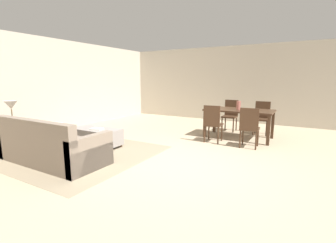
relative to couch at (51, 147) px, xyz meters
The scene contains 15 objects.
ground_plane 2.36m from the couch, 29.20° to the left, with size 10.80×10.80×0.00m, color tan.
wall_back 6.56m from the couch, 71.62° to the left, with size 9.00×0.12×2.70m, color #BCB2A0.
wall_left 3.14m from the couch, 146.30° to the left, with size 0.12×11.00×2.70m, color #BCB2A0.
area_rug 0.69m from the couch, 93.32° to the left, with size 3.00×2.80×0.01m, color gray.
couch is the anchor object (origin of this frame).
ottoman_table 1.19m from the couch, 93.41° to the left, with size 1.15×0.57×0.42m.
side_table 1.37m from the couch, behind, with size 0.40×0.40×0.57m.
table_lamp 1.53m from the couch, behind, with size 0.26×0.26×0.53m.
dining_table 4.47m from the couch, 54.88° to the left, with size 1.70×0.89×0.76m.
dining_chair_near_left 3.58m from the couch, 53.50° to the left, with size 0.42×0.42×0.92m.
dining_chair_near_right 4.12m from the couch, 43.08° to the left, with size 0.42×0.42×0.92m.
dining_chair_far_left 4.95m from the couch, 64.75° to the left, with size 0.40×0.40×0.92m.
dining_chair_far_right 5.37m from the couch, 55.87° to the left, with size 0.41×0.41×0.92m.
vase_centerpiece 4.46m from the couch, 54.78° to the left, with size 0.11×0.11×0.22m, color #B26659.
book_on_ottoman 1.12m from the couch, 88.59° to the left, with size 0.26×0.20×0.03m, color silver.
Camera 1 is at (2.00, -3.79, 1.55)m, focal length 25.65 mm.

